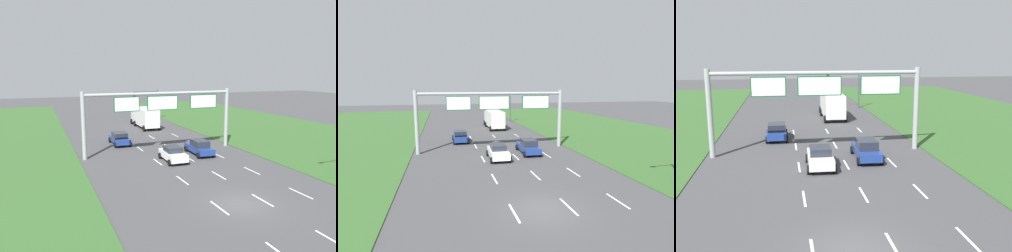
# 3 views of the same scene
# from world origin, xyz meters

# --- Properties ---
(ground_plane) EXTENTS (200.00, 200.00, 0.00)m
(ground_plane) POSITION_xyz_m (0.00, 0.00, 0.00)
(ground_plane) COLOR #424244
(lane_dashes_inner_left) EXTENTS (0.14, 44.40, 0.01)m
(lane_dashes_inner_left) POSITION_xyz_m (-1.75, 3.00, 0.00)
(lane_dashes_inner_left) COLOR white
(lane_dashes_inner_left) RESTS_ON ground_plane
(lane_dashes_inner_right) EXTENTS (0.14, 44.40, 0.01)m
(lane_dashes_inner_right) POSITION_xyz_m (1.75, 3.00, 0.00)
(lane_dashes_inner_right) COLOR white
(lane_dashes_inner_right) RESTS_ON ground_plane
(lane_dashes_slip) EXTENTS (0.14, 44.40, 0.01)m
(lane_dashes_slip) POSITION_xyz_m (5.25, 3.00, 0.00)
(lane_dashes_slip) COLOR white
(lane_dashes_slip) RESTS_ON ground_plane
(car_near_red) EXTENTS (2.04, 4.28, 1.54)m
(car_near_red) POSITION_xyz_m (-3.42, 21.14, 0.79)
(car_near_red) COLOR navy
(car_near_red) RESTS_ON ground_plane
(car_lead_silver) EXTENTS (2.14, 4.00, 1.53)m
(car_lead_silver) POSITION_xyz_m (-0.23, 11.65, 0.78)
(car_lead_silver) COLOR white
(car_lead_silver) RESTS_ON ground_plane
(car_mid_lane) EXTENTS (2.11, 4.48, 1.61)m
(car_mid_lane) POSITION_xyz_m (3.54, 13.17, 0.80)
(car_mid_lane) COLOR navy
(car_mid_lane) RESTS_ON ground_plane
(box_truck) EXTENTS (2.76, 8.52, 3.15)m
(box_truck) POSITION_xyz_m (3.35, 31.90, 1.71)
(box_truck) COLOR silver
(box_truck) RESTS_ON ground_plane
(sign_gantry) EXTENTS (17.24, 0.44, 7.00)m
(sign_gantry) POSITION_xyz_m (0.25, 15.66, 4.96)
(sign_gantry) COLOR #9EA0A5
(sign_gantry) RESTS_ON ground_plane
(traffic_light_mast) EXTENTS (4.76, 0.49, 5.60)m
(traffic_light_mast) POSITION_xyz_m (6.38, 39.37, 3.87)
(traffic_light_mast) COLOR #47494F
(traffic_light_mast) RESTS_ON ground_plane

